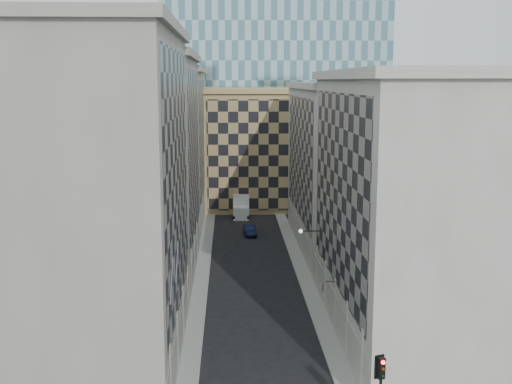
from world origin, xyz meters
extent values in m
cube|color=#979791|center=(-5.25, 30.00, 0.07)|extent=(1.50, 100.00, 0.15)
cube|color=#979791|center=(5.25, 30.00, 0.07)|extent=(1.50, 100.00, 0.15)
cube|color=gray|center=(-11.00, 11.00, 11.50)|extent=(10.00, 22.00, 23.00)
cube|color=gray|center=(-6.12, 11.00, 13.00)|extent=(0.25, 19.36, 18.00)
cube|color=gray|center=(-6.20, 11.00, 1.60)|extent=(0.45, 21.12, 3.20)
cube|color=gray|center=(-11.00, 11.00, 23.35)|extent=(10.80, 22.80, 0.70)
cylinder|color=gray|center=(-6.35, 2.75, 2.20)|extent=(0.90, 0.90, 4.40)
cylinder|color=gray|center=(-6.35, 8.25, 2.20)|extent=(0.90, 0.90, 4.40)
cylinder|color=gray|center=(-6.35, 13.75, 2.20)|extent=(0.90, 0.90, 4.40)
cylinder|color=gray|center=(-6.35, 19.25, 2.20)|extent=(0.90, 0.90, 4.40)
cube|color=gray|center=(-11.00, 33.00, 11.00)|extent=(10.00, 22.00, 22.00)
cube|color=gray|center=(-6.12, 33.00, 12.50)|extent=(0.25, 19.36, 17.00)
cube|color=gray|center=(-6.20, 33.00, 1.60)|extent=(0.45, 21.12, 3.20)
cube|color=gray|center=(-11.00, 33.00, 22.35)|extent=(10.80, 22.80, 0.70)
cylinder|color=gray|center=(-6.35, 24.75, 2.20)|extent=(0.90, 0.90, 4.40)
cylinder|color=gray|center=(-6.35, 30.25, 2.20)|extent=(0.90, 0.90, 4.40)
cylinder|color=gray|center=(-6.35, 35.75, 2.20)|extent=(0.90, 0.90, 4.40)
cylinder|color=gray|center=(-6.35, 41.25, 2.20)|extent=(0.90, 0.90, 4.40)
cube|color=gray|center=(-11.00, 55.00, 10.50)|extent=(10.00, 22.00, 21.00)
cube|color=gray|center=(-6.12, 55.00, 12.00)|extent=(0.25, 19.36, 16.00)
cube|color=gray|center=(-6.20, 55.00, 1.60)|extent=(0.45, 21.12, 3.20)
cube|color=gray|center=(-11.00, 55.00, 21.35)|extent=(10.80, 22.80, 0.70)
cylinder|color=gray|center=(-6.35, 46.75, 2.20)|extent=(0.90, 0.90, 4.40)
cylinder|color=gray|center=(-6.35, 52.25, 2.20)|extent=(0.90, 0.90, 4.40)
cylinder|color=gray|center=(-6.35, 57.75, 2.20)|extent=(0.90, 0.90, 4.40)
cylinder|color=gray|center=(-6.35, 63.25, 2.20)|extent=(0.90, 0.90, 4.40)
cube|color=#AAA79C|center=(11.00, 15.00, 10.00)|extent=(10.00, 26.00, 20.00)
cube|color=gray|center=(6.12, 15.00, 11.50)|extent=(0.25, 22.88, 15.00)
cube|color=#AAA79C|center=(6.20, 15.00, 1.60)|extent=(0.45, 24.96, 3.20)
cube|color=#AAA79C|center=(11.00, 15.00, 20.35)|extent=(10.80, 26.80, 0.70)
cylinder|color=#AAA79C|center=(6.35, 4.60, 2.20)|extent=(0.90, 0.90, 4.40)
cylinder|color=#AAA79C|center=(6.35, 9.80, 2.20)|extent=(0.90, 0.90, 4.40)
cylinder|color=#AAA79C|center=(6.35, 15.00, 2.20)|extent=(0.90, 0.90, 4.40)
cylinder|color=#AAA79C|center=(6.35, 20.20, 2.20)|extent=(0.90, 0.90, 4.40)
cylinder|color=#AAA79C|center=(6.35, 25.40, 2.20)|extent=(0.90, 0.90, 4.40)
cube|color=#AAA79C|center=(11.00, 42.00, 9.50)|extent=(10.00, 28.00, 19.00)
cube|color=gray|center=(6.12, 42.00, 11.00)|extent=(0.25, 24.64, 14.00)
cube|color=#AAA79C|center=(6.20, 42.00, 1.60)|extent=(0.45, 26.88, 3.20)
cube|color=#AAA79C|center=(11.00, 42.00, 19.35)|extent=(10.80, 28.80, 0.70)
cube|color=tan|center=(2.00, 68.00, 9.00)|extent=(16.00, 14.00, 18.00)
cube|color=tan|center=(2.00, 60.90, 9.00)|extent=(15.20, 0.25, 16.50)
cube|color=tan|center=(2.00, 68.00, 18.40)|extent=(16.80, 14.80, 0.80)
cube|color=#312C26|center=(0.00, 82.00, 14.00)|extent=(6.00, 6.00, 28.00)
cube|color=#312C26|center=(0.00, 82.00, 28.70)|extent=(7.00, 7.00, 1.40)
cylinder|color=gray|center=(-5.90, 4.00, 8.00)|extent=(0.10, 2.33, 2.33)
cylinder|color=gray|center=(-5.90, 8.00, 8.00)|extent=(0.10, 2.33, 2.33)
cylinder|color=black|center=(5.10, 24.00, 6.20)|extent=(1.80, 0.08, 0.08)
sphere|color=#FFE5B2|center=(4.20, 24.00, 6.20)|extent=(0.36, 0.36, 0.36)
cube|color=black|center=(5.90, -0.70, 4.31)|extent=(0.46, 0.42, 1.22)
cube|color=black|center=(5.84, -0.52, 4.31)|extent=(0.59, 0.24, 1.39)
sphere|color=#FF0C07|center=(5.96, -0.87, 4.72)|extent=(0.22, 0.22, 0.22)
sphere|color=#331E05|center=(5.96, -0.87, 4.31)|extent=(0.22, 0.22, 0.22)
sphere|color=black|center=(5.96, -0.87, 3.90)|extent=(0.22, 0.22, 0.22)
cube|color=white|center=(-0.66, 57.98, 0.93)|extent=(2.35, 2.54, 1.86)
cube|color=white|center=(-0.58, 60.66, 1.60)|extent=(2.49, 3.79, 3.20)
cylinder|color=black|center=(-1.72, 57.19, 0.46)|extent=(0.34, 0.94, 0.93)
cylinder|color=black|center=(0.34, 57.12, 0.46)|extent=(0.34, 0.94, 0.93)
cylinder|color=black|center=(-1.57, 61.93, 0.46)|extent=(0.34, 0.94, 0.93)
cylinder|color=black|center=(0.49, 61.87, 0.46)|extent=(0.34, 0.94, 0.93)
imported|color=#0F1438|center=(0.29, 48.13, 0.67)|extent=(1.73, 4.17, 1.34)
cylinder|color=black|center=(5.60, 14.99, 4.22)|extent=(0.81, 0.33, 0.06)
cube|color=tan|center=(4.90, 14.99, 3.80)|extent=(0.29, 0.71, 0.73)
camera|label=1|loc=(-2.38, -33.40, 19.86)|focal=45.00mm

